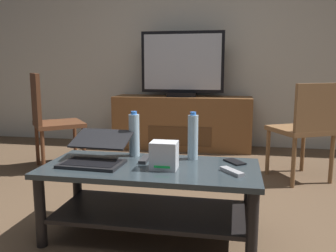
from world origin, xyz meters
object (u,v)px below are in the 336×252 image
dining_chair (306,126)px  water_bottle_far (193,137)px  side_chair (49,117)px  laptop (96,153)px  coffee_table (151,188)px  media_cabinet (182,123)px  router_box (164,155)px  cell_phone (235,162)px  soundbar_remote (145,159)px  tv_remote (232,171)px  television (182,65)px  water_bottle_near (134,135)px

dining_chair → water_bottle_far: bearing=-129.3°
side_chair → laptop: size_ratio=2.36×
coffee_table → media_cabinet: (-0.16, 2.30, 0.02)m
side_chair → router_box: bearing=-42.0°
side_chair → cell_phone: 2.05m
soundbar_remote → tv_remote: bearing=-19.2°
media_cabinet → television: bearing=-90.0°
water_bottle_near → router_box: bearing=-46.0°
dining_chair → laptop: (-1.40, -1.22, -0.01)m
media_cabinet → dining_chair: 1.64m
media_cabinet → side_chair: side_chair is taller
water_bottle_far → television: bearing=100.3°
coffee_table → tv_remote: size_ratio=7.71×
coffee_table → media_cabinet: 2.31m
coffee_table → tv_remote: 0.49m
water_bottle_near → water_bottle_far: (0.38, -0.01, 0.00)m
television → tv_remote: 2.48m
tv_remote → television: bearing=66.7°
media_cabinet → side_chair: bearing=-135.6°
media_cabinet → soundbar_remote: 2.21m
dining_chair → router_box: bearing=-127.5°
laptop → soundbar_remote: size_ratio=2.45×
router_box → water_bottle_far: water_bottle_far is taller
media_cabinet → cell_phone: 2.23m
television → water_bottle_near: size_ratio=3.42×
side_chair → water_bottle_far: size_ratio=3.17×
media_cabinet → soundbar_remote: bearing=-87.4°
laptop → water_bottle_near: (0.18, 0.20, 0.08)m
television → cell_phone: television is taller
router_box → coffee_table: bearing=154.6°
media_cabinet → dining_chair: (1.23, -1.07, 0.17)m
television → water_bottle_far: size_ratio=3.34×
coffee_table → media_cabinet: size_ratio=0.75×
soundbar_remote → water_bottle_far: bearing=17.2°
side_chair → dining_chair: bearing=0.9°
media_cabinet → soundbar_remote: media_cabinet is taller
soundbar_remote → media_cabinet: bearing=90.0°
water_bottle_far → soundbar_remote: 0.32m
coffee_table → dining_chair: size_ratio=1.44×
laptop → cell_phone: laptop is taller
tv_remote → water_bottle_far: bearing=95.1°
television → water_bottle_near: (0.00, -2.07, -0.44)m
media_cabinet → laptop: media_cabinet is taller
water_bottle_near → tv_remote: bearing=-23.6°
side_chair → laptop: 1.52m
coffee_table → soundbar_remote: size_ratio=7.71×
dining_chair → television: bearing=139.6°
side_chair → router_box: 1.85m
laptop → side_chair: bearing=128.8°
television → soundbar_remote: bearing=-87.4°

